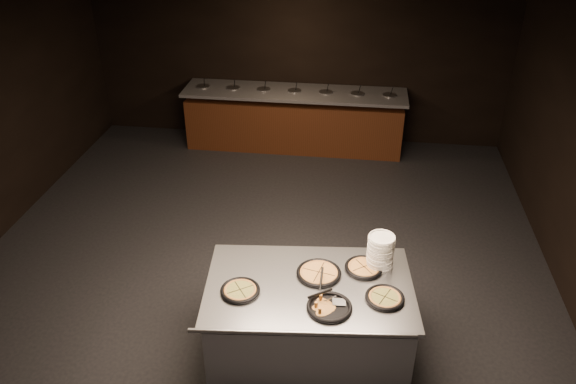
# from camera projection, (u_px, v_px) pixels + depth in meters

# --- Properties ---
(room) EXTENTS (7.02, 8.02, 2.92)m
(room) POSITION_uv_depth(u_px,v_px,m) (254.00, 168.00, 5.98)
(room) COLOR black
(room) RESTS_ON ground
(salad_bar) EXTENTS (3.70, 0.83, 1.18)m
(salad_bar) POSITION_uv_depth(u_px,v_px,m) (294.00, 123.00, 9.54)
(salad_bar) COLOR #4E2312
(salad_bar) RESTS_ON ground
(serving_counter) EXTENTS (2.02, 1.41, 0.92)m
(serving_counter) POSITION_uv_depth(u_px,v_px,m) (308.00, 324.00, 5.40)
(serving_counter) COLOR #ABADB2
(serving_counter) RESTS_ON ground
(plate_stack) EXTENTS (0.26, 0.26, 0.34)m
(plate_stack) POSITION_uv_depth(u_px,v_px,m) (381.00, 251.00, 5.32)
(plate_stack) COLOR white
(plate_stack) RESTS_ON serving_counter
(pan_veggie_whole) EXTENTS (0.36, 0.36, 0.04)m
(pan_veggie_whole) POSITION_uv_depth(u_px,v_px,m) (240.00, 290.00, 5.07)
(pan_veggie_whole) COLOR black
(pan_veggie_whole) RESTS_ON serving_counter
(pan_cheese_whole) EXTENTS (0.42, 0.42, 0.04)m
(pan_cheese_whole) POSITION_uv_depth(u_px,v_px,m) (319.00, 273.00, 5.28)
(pan_cheese_whole) COLOR black
(pan_cheese_whole) RESTS_ON serving_counter
(pan_cheese_slices_a) EXTENTS (0.37, 0.37, 0.04)m
(pan_cheese_slices_a) POSITION_uv_depth(u_px,v_px,m) (364.00, 267.00, 5.35)
(pan_cheese_slices_a) COLOR black
(pan_cheese_slices_a) RESTS_ON serving_counter
(pan_cheese_slices_b) EXTENTS (0.40, 0.40, 0.04)m
(pan_cheese_slices_b) POSITION_uv_depth(u_px,v_px,m) (329.00, 307.00, 4.88)
(pan_cheese_slices_b) COLOR black
(pan_cheese_slices_b) RESTS_ON serving_counter
(pan_veggie_slices) EXTENTS (0.35, 0.35, 0.04)m
(pan_veggie_slices) POSITION_uv_depth(u_px,v_px,m) (385.00, 298.00, 4.98)
(pan_veggie_slices) COLOR black
(pan_veggie_slices) RESTS_ON serving_counter
(server_left) EXTENTS (0.09, 0.31, 0.15)m
(server_left) POSITION_uv_depth(u_px,v_px,m) (322.00, 277.00, 5.14)
(server_left) COLOR #ABADB2
(server_left) RESTS_ON serving_counter
(server_right) EXTENTS (0.34, 0.10, 0.16)m
(server_right) POSITION_uv_depth(u_px,v_px,m) (325.00, 296.00, 4.91)
(server_right) COLOR #ABADB2
(server_right) RESTS_ON serving_counter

